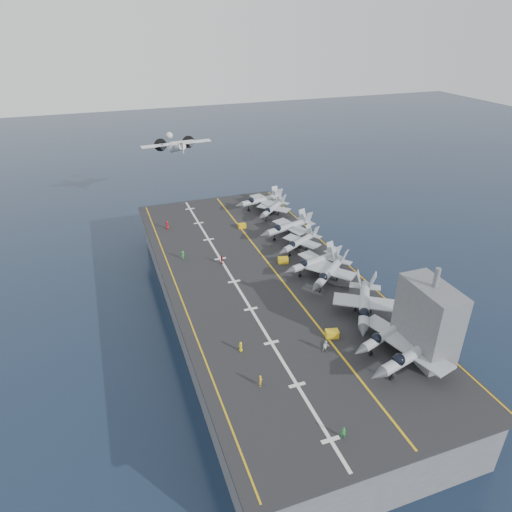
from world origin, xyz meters
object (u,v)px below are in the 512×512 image
object	(u,v)px
fighter_jet_0	(414,353)
transport_plane	(177,148)
island_superstructure	(429,313)
tow_cart_a	(332,334)

from	to	relation	value
fighter_jet_0	transport_plane	world-z (taller)	transport_plane
fighter_jet_0	transport_plane	xyz separation A→B (m)	(-16.09, 93.33, 8.54)
island_superstructure	transport_plane	world-z (taller)	island_superstructure
island_superstructure	tow_cart_a	size ratio (longest dim) A/B	6.37
transport_plane	fighter_jet_0	bearing A→B (deg)	-80.22
island_superstructure	fighter_jet_0	bearing A→B (deg)	-145.40
island_superstructure	fighter_jet_0	distance (m)	6.36
island_superstructure	tow_cart_a	distance (m)	15.42
fighter_jet_0	tow_cart_a	world-z (taller)	fighter_jet_0
island_superstructure	transport_plane	size ratio (longest dim) A/B	0.68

